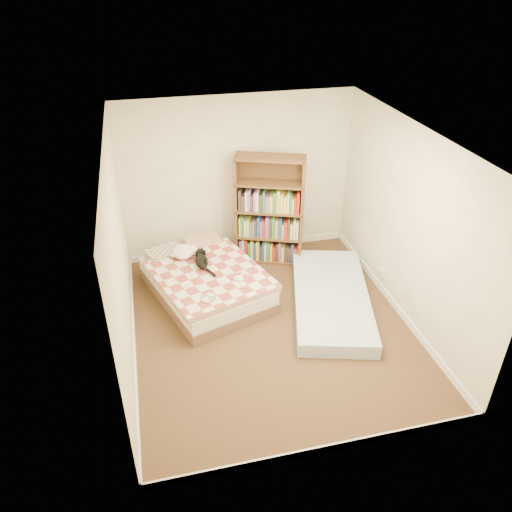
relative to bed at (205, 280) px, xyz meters
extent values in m
cube|color=#4F3121|center=(0.71, -0.90, -0.22)|extent=(3.50, 4.00, 0.01)
cube|color=white|center=(0.71, -0.90, 2.28)|extent=(3.50, 4.00, 0.01)
cube|color=beige|center=(0.71, 1.10, 1.03)|extent=(3.50, 0.01, 2.50)
cube|color=beige|center=(0.71, -2.90, 1.03)|extent=(3.50, 0.01, 2.50)
cube|color=beige|center=(-1.04, -0.90, 1.03)|extent=(0.01, 4.00, 2.50)
cube|color=beige|center=(2.46, -0.90, 1.03)|extent=(0.01, 4.00, 2.50)
cube|color=white|center=(0.71, 1.09, -0.17)|extent=(3.50, 0.02, 0.10)
cube|color=white|center=(0.71, -2.89, -0.17)|extent=(3.50, 0.02, 0.10)
cube|color=white|center=(-1.03, -0.90, -0.17)|extent=(0.02, 4.00, 0.10)
cube|color=white|center=(2.45, -0.90, -0.17)|extent=(0.02, 4.00, 0.10)
cube|color=white|center=(2.45, -0.50, 0.08)|extent=(0.03, 0.09, 0.13)
cube|color=brown|center=(0.00, -0.03, -0.14)|extent=(1.80, 2.15, 0.17)
cube|color=silver|center=(0.00, -0.03, 0.03)|extent=(1.76, 2.11, 0.18)
cube|color=#A2463C|center=(0.00, -0.03, 0.17)|extent=(1.76, 1.86, 0.09)
cube|color=slate|center=(-0.30, 0.66, 0.20)|extent=(0.58, 0.46, 0.14)
cube|color=#A2463C|center=(0.30, 0.66, 0.20)|extent=(0.58, 0.46, 0.14)
cube|color=#523C1C|center=(0.62, 0.71, 0.63)|extent=(0.16, 0.33, 1.70)
cube|color=#523C1C|center=(1.60, 0.71, 0.63)|extent=(0.16, 0.33, 1.70)
cube|color=#523C1C|center=(1.11, 0.87, 0.63)|extent=(0.96, 0.38, 1.70)
cube|color=#523C1C|center=(1.11, 0.71, -0.20)|extent=(1.07, 0.68, 0.03)
cube|color=#523C1C|center=(1.11, 0.71, 0.64)|extent=(1.07, 0.68, 0.03)
cube|color=#523C1C|center=(1.11, 0.71, 1.46)|extent=(1.07, 0.68, 0.03)
cube|color=#80A5D5|center=(1.64, -0.64, -0.12)|extent=(1.55, 2.39, 0.20)
ellipsoid|color=black|center=(-0.03, 0.08, 0.28)|extent=(0.19, 0.40, 0.13)
sphere|color=black|center=(-0.03, 0.29, 0.29)|extent=(0.12, 0.12, 0.12)
cone|color=black|center=(-0.06, 0.32, 0.34)|extent=(0.04, 0.04, 0.04)
cone|color=black|center=(0.01, 0.32, 0.34)|extent=(0.04, 0.04, 0.04)
cylinder|color=black|center=(0.07, -0.18, 0.25)|extent=(0.05, 0.22, 0.04)
ellipsoid|color=white|center=(-0.25, 0.36, 0.30)|extent=(0.45, 0.46, 0.17)
sphere|color=white|center=(-0.15, 0.25, 0.32)|extent=(0.18, 0.18, 0.13)
sphere|color=white|center=(-0.10, 0.21, 0.30)|extent=(0.08, 0.08, 0.06)
sphere|color=white|center=(-0.39, 0.42, 0.28)|extent=(0.10, 0.10, 0.07)
camera|label=1|loc=(-0.66, -5.80, 3.94)|focal=35.00mm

